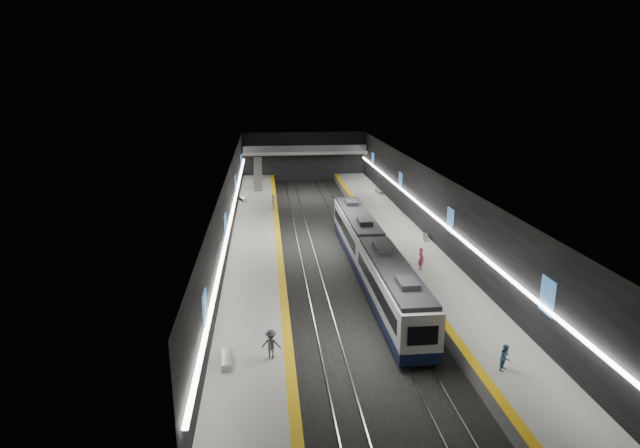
{
  "coord_description": "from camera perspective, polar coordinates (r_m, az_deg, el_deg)",
  "views": [
    {
      "loc": [
        -6.41,
        -52.55,
        17.1
      ],
      "look_at": [
        -0.93,
        0.16,
        2.2
      ],
      "focal_mm": 30.0,
      "sensor_mm": 36.0,
      "label": 1
    }
  ],
  "objects": [
    {
      "name": "tactile_strip_left",
      "position": [
        54.97,
        -4.52,
        -1.36
      ],
      "size": [
        0.6,
        70.0,
        0.02
      ],
      "primitive_type": "cube",
      "color": "#ECB60C",
      "rests_on": "platform_left"
    },
    {
      "name": "tile_surface_left",
      "position": [
        54.97,
        -6.81,
        -1.43
      ],
      "size": [
        5.0,
        70.0,
        0.02
      ],
      "primitive_type": "cube",
      "color": "#ABABA6",
      "rests_on": "platform_left"
    },
    {
      "name": "train",
      "position": [
        45.93,
        5.59,
        -3.31
      ],
      "size": [
        2.69,
        30.04,
        3.6
      ],
      "color": "#10163B",
      "rests_on": "ground"
    },
    {
      "name": "bench_right_far",
      "position": [
        75.31,
        6.36,
        3.44
      ],
      "size": [
        0.89,
        1.89,
        0.45
      ],
      "primitive_type": "cube",
      "rotation": [
        0.0,
        0.0,
        0.22
      ],
      "color": "#99999E",
      "rests_on": "platform_right"
    },
    {
      "name": "platform_right",
      "position": [
        56.84,
        8.51,
        -1.46
      ],
      "size": [
        5.0,
        70.0,
        1.0
      ],
      "primitive_type": "cube",
      "color": "slate",
      "rests_on": "ground"
    },
    {
      "name": "wall_front",
      "position": [
        22.82,
        12.26,
        -19.74
      ],
      "size": [
        20.0,
        0.04,
        8.0
      ],
      "primitive_type": "cube",
      "color": "black",
      "rests_on": "ground"
    },
    {
      "name": "wall_right",
      "position": [
        56.59,
        11.1,
        2.02
      ],
      "size": [
        0.04,
        70.0,
        8.0
      ],
      "primitive_type": "cube",
      "color": "black",
      "rests_on": "ground"
    },
    {
      "name": "passenger_left_a",
      "position": [
        65.93,
        -4.98,
        2.33
      ],
      "size": [
        0.64,
        1.14,
        1.83
      ],
      "primitive_type": "imported",
      "rotation": [
        0.0,
        0.0,
        -1.76
      ],
      "color": "beige",
      "rests_on": "platform_left"
    },
    {
      "name": "mezzanine_bridge",
      "position": [
        86.56,
        -1.64,
        7.69
      ],
      "size": [
        20.0,
        3.0,
        1.5
      ],
      "color": "gray",
      "rests_on": "wall_left"
    },
    {
      "name": "bench_left_near",
      "position": [
        32.14,
        -9.89,
        -14.12
      ],
      "size": [
        0.63,
        2.0,
        0.48
      ],
      "primitive_type": "cube",
      "rotation": [
        0.0,
        0.0,
        0.04
      ],
      "color": "#99999E",
      "rests_on": "platform_left"
    },
    {
      "name": "ceiling",
      "position": [
        53.72,
        1.01,
        5.95
      ],
      "size": [
        20.0,
        70.0,
        0.04
      ],
      "primitive_type": "cube",
      "rotation": [
        3.14,
        0.0,
        0.0
      ],
      "color": "beige",
      "rests_on": "wall_left"
    },
    {
      "name": "tile_surface_right",
      "position": [
        56.69,
        8.53,
        -0.96
      ],
      "size": [
        5.0,
        70.0,
        0.02
      ],
      "primitive_type": "cube",
      "color": "#ABABA6",
      "rests_on": "platform_right"
    },
    {
      "name": "platform_left",
      "position": [
        55.12,
        -6.79,
        -1.94
      ],
      "size": [
        5.0,
        70.0,
        1.0
      ],
      "primitive_type": "cube",
      "color": "slate",
      "rests_on": "ground"
    },
    {
      "name": "passenger_right_a",
      "position": [
        46.27,
        10.73,
        -3.66
      ],
      "size": [
        0.6,
        0.79,
        1.94
      ],
      "primitive_type": "imported",
      "rotation": [
        0.0,
        0.0,
        1.77
      ],
      "color": "#A93F51",
      "rests_on": "platform_right"
    },
    {
      "name": "bench_right_near",
      "position": [
        54.89,
        11.19,
        -1.42
      ],
      "size": [
        0.83,
        1.84,
        0.43
      ],
      "primitive_type": "cube",
      "rotation": [
        0.0,
        0.0,
        -0.2
      ],
      "color": "#99999E",
      "rests_on": "platform_right"
    },
    {
      "name": "passenger_right_b",
      "position": [
        32.57,
        19.18,
        -13.31
      ],
      "size": [
        0.96,
        0.95,
        1.56
      ],
      "primitive_type": "imported",
      "rotation": [
        0.0,
        0.0,
        0.75
      ],
      "color": "teal",
      "rests_on": "platform_right"
    },
    {
      "name": "ground",
      "position": [
        55.63,
        0.97,
        -2.2
      ],
      "size": [
        70.0,
        70.0,
        0.0
      ],
      "primitive_type": "plane",
      "color": "black",
      "rests_on": "ground"
    },
    {
      "name": "passenger_left_b",
      "position": [
        32.1,
        -5.24,
        -12.65
      ],
      "size": [
        1.25,
        0.85,
        1.78
      ],
      "primitive_type": "imported",
      "rotation": [
        0.0,
        0.0,
        2.96
      ],
      "color": "#44454C",
      "rests_on": "platform_left"
    },
    {
      "name": "wall_left",
      "position": [
        54.28,
        -9.55,
        1.52
      ],
      "size": [
        0.04,
        70.0,
        8.0
      ],
      "primitive_type": "cube",
      "color": "black",
      "rests_on": "ground"
    },
    {
      "name": "wall_back",
      "position": [
        88.76,
        -1.74,
        7.21
      ],
      "size": [
        20.0,
        0.04,
        8.0
      ],
      "primitive_type": "cube",
      "color": "black",
      "rests_on": "ground"
    },
    {
      "name": "escalator",
      "position": [
        79.83,
        -6.65,
        5.35
      ],
      "size": [
        1.2,
        7.5,
        3.92
      ],
      "primitive_type": "cube",
      "rotation": [
        0.44,
        0.0,
        0.0
      ],
      "color": "#99999E",
      "rests_on": "platform_left"
    },
    {
      "name": "cove_light_right",
      "position": [
        56.58,
        10.9,
        1.82
      ],
      "size": [
        0.25,
        68.6,
        0.12
      ],
      "primitive_type": "cube",
      "color": "white",
      "rests_on": "wall_right"
    },
    {
      "name": "ad_posters",
      "position": [
        55.38,
        0.87,
        2.55
      ],
      "size": [
        19.94,
        53.5,
        2.2
      ],
      "color": "#3B70B3",
      "rests_on": "wall_left"
    },
    {
      "name": "tactile_strip_right",
      "position": [
        56.19,
        6.35,
        -1.02
      ],
      "size": [
        0.6,
        70.0,
        0.02
      ],
      "primitive_type": "cube",
      "color": "#ECB60C",
      "rests_on": "platform_right"
    },
    {
      "name": "rails",
      "position": [
        55.61,
        0.97,
        -2.14
      ],
      "size": [
        6.52,
        70.0,
        0.12
      ],
      "color": "gray",
      "rests_on": "ground"
    },
    {
      "name": "cove_light_left",
      "position": [
        54.31,
        -9.33,
        1.32
      ],
      "size": [
        0.25,
        68.6,
        0.12
      ],
      "primitive_type": "cube",
      "color": "white",
      "rests_on": "wall_left"
    },
    {
      "name": "bench_left_far",
      "position": [
        71.08,
        -8.28,
        2.63
      ],
      "size": [
        1.14,
        1.9,
        0.45
      ],
      "primitive_type": "cube",
      "rotation": [
        0.0,
        0.0,
        0.37
      ],
      "color": "#99999E",
      "rests_on": "platform_left"
    }
  ]
}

